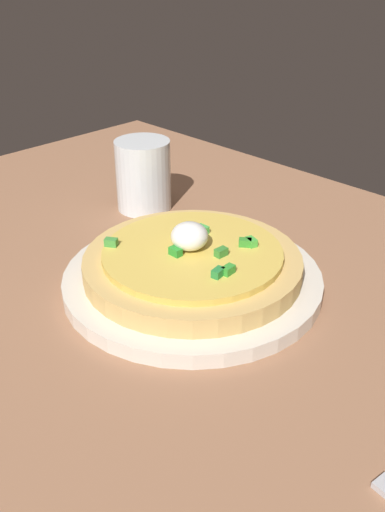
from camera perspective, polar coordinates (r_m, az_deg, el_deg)
dining_table at (r=62.15cm, az=-4.28°, el=-3.28°), size 92.53×74.87×3.25cm
plate at (r=59.09cm, az=-0.00°, el=-2.34°), size 26.62×26.62×1.53cm
pizza at (r=58.02cm, az=-0.00°, el=-0.56°), size 22.28×22.28×5.49cm
cup_near at (r=75.44cm, az=-4.92°, el=7.77°), size 7.16×7.16×9.21cm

